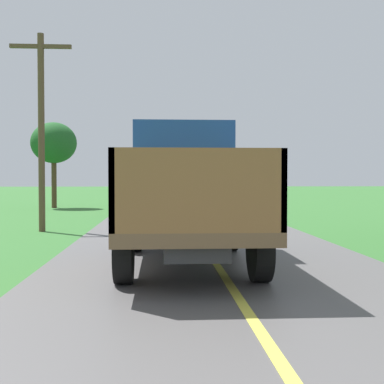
% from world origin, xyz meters
% --- Properties ---
extents(banana_truck_near, '(2.38, 5.82, 2.80)m').
position_xyz_m(banana_truck_near, '(-0.57, 11.55, 1.46)').
color(banana_truck_near, '#2D2D30').
rests_on(banana_truck_near, road_surface).
extents(banana_truck_far, '(2.38, 5.81, 2.80)m').
position_xyz_m(banana_truck_far, '(-0.57, 24.55, 1.47)').
color(banana_truck_far, '#2D2D30').
rests_on(banana_truck_far, road_surface).
extents(utility_pole_roadside, '(1.90, 0.20, 6.19)m').
position_xyz_m(utility_pole_roadside, '(-4.77, 17.53, 3.36)').
color(utility_pole_roadside, brown).
rests_on(utility_pole_roadside, ground).
extents(roadside_tree_mid_right, '(2.54, 2.54, 4.79)m').
position_xyz_m(roadside_tree_mid_right, '(-7.00, 30.24, 3.62)').
color(roadside_tree_mid_right, '#4C3823').
rests_on(roadside_tree_mid_right, ground).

